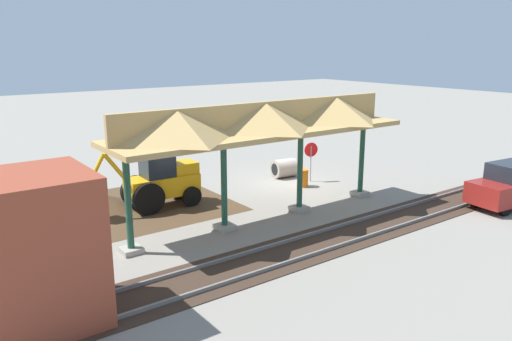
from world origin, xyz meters
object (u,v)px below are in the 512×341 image
Objects in this scene: brick_utility_building at (17,255)px; concrete_pipe at (284,168)px; stop_sign at (311,154)px; backhoe at (159,179)px; distant_parked_car at (512,185)px; traffic_barrel at (303,178)px.

concrete_pipe is at bearing -152.71° from brick_utility_building.
concrete_pipe is 16.87m from brick_utility_building.
backhoe is at bearing -5.19° from stop_sign.
brick_utility_building reaches higher than distant_parked_car.
distant_parked_car reaches higher than concrete_pipe.
concrete_pipe is 1.54× the size of traffic_barrel.
backhoe is 7.51m from traffic_barrel.
brick_utility_building is at bearing 21.84° from stop_sign.
backhoe is 3.69× the size of concrete_pipe.
traffic_barrel is (0.44, 2.02, -0.06)m from concrete_pipe.
distant_parked_car is at bearing 173.60° from brick_utility_building.
concrete_pipe is at bearing -102.31° from traffic_barrel.
backhoe reaches higher than stop_sign.
distant_parked_car is (-12.81, 9.21, -0.29)m from backhoe.
stop_sign is 1.55m from traffic_barrel.
stop_sign is 2.34× the size of traffic_barrel.
distant_parked_car is at bearing 116.78° from concrete_pipe.
backhoe reaches higher than distant_parked_car.
backhoe is 10.00m from brick_utility_building.
stop_sign is 8.40m from backhoe.
backhoe is (8.36, -0.76, -0.23)m from stop_sign.
distant_parked_car is (-19.95, 2.24, -1.02)m from brick_utility_building.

